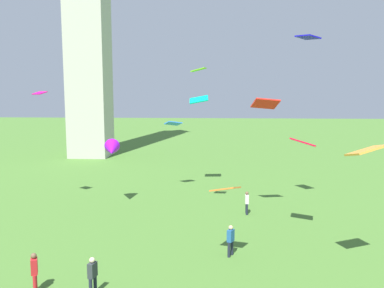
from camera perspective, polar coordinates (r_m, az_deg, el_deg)
person_0 at (r=19.51m, az=-21.30°, el=-16.20°), size 0.42×0.53×1.77m
person_1 at (r=18.58m, az=-13.82°, el=-17.31°), size 0.35×0.51×1.68m
person_3 at (r=29.05m, az=7.72°, el=-8.01°), size 0.25×0.51×1.63m
person_5 at (r=21.96m, az=5.45°, el=-13.13°), size 0.42×0.50×1.68m
kite_flying_0 at (r=20.20m, az=23.37°, el=-0.81°), size 1.86×1.60×0.67m
kite_flying_1 at (r=30.56m, az=-11.22°, el=-0.78°), size 1.52×2.03×1.48m
kite_flying_2 at (r=34.59m, az=-2.65°, el=2.92°), size 1.59×1.45×0.53m
kite_flying_3 at (r=28.06m, az=10.29°, el=5.61°), size 1.98×1.46×0.84m
kite_flying_4 at (r=20.29m, az=4.69°, el=-6.33°), size 1.61×1.38×0.54m
kite_flying_5 at (r=32.05m, az=-20.66°, el=6.74°), size 1.22×1.12×0.24m
kite_flying_6 at (r=29.22m, az=15.98°, el=14.26°), size 1.64×1.83×0.34m
kite_flying_7 at (r=24.57m, az=15.34°, el=0.23°), size 1.69×1.44×0.64m
kite_flying_8 at (r=35.79m, az=0.98°, el=6.28°), size 1.69×1.12×0.80m
kite_flying_9 at (r=27.35m, az=0.93°, el=10.42°), size 1.11×0.90×0.28m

